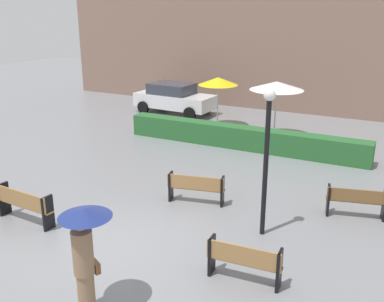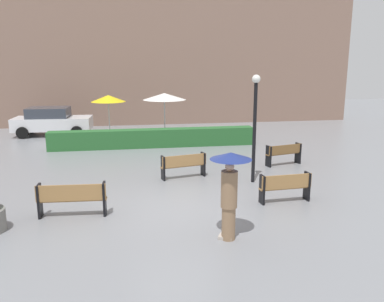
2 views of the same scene
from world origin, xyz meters
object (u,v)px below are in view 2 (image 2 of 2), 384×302
(lamp_post, at_px, (255,117))
(parked_car, at_px, (52,121))
(patio_umbrella_yellow, at_px, (108,99))
(pedestrian_with_umbrella, at_px, (230,184))
(bench_far_right, at_px, (284,153))
(patio_umbrella_white, at_px, (164,97))
(bench_near_left, at_px, (72,197))
(bench_mid_center, at_px, (184,164))
(bench_near_right, at_px, (285,186))

(lamp_post, height_order, parked_car, lamp_post)
(patio_umbrella_yellow, height_order, parked_car, patio_umbrella_yellow)
(pedestrian_with_umbrella, distance_m, parked_car, 16.03)
(bench_far_right, relative_size, parked_car, 0.37)
(patio_umbrella_white, bearing_deg, bench_near_left, -108.70)
(bench_mid_center, xyz_separation_m, patio_umbrella_white, (0.07, 7.37, 1.76))
(bench_near_left, bearing_deg, pedestrian_with_umbrella, -28.00)
(bench_far_right, bearing_deg, lamp_post, -134.22)
(bench_mid_center, bearing_deg, lamp_post, -20.76)
(pedestrian_with_umbrella, height_order, patio_umbrella_yellow, patio_umbrella_yellow)
(bench_mid_center, relative_size, bench_near_right, 1.06)
(bench_mid_center, distance_m, bench_near_right, 3.95)
(patio_umbrella_yellow, bearing_deg, parked_car, 153.12)
(bench_mid_center, distance_m, patio_umbrella_white, 7.58)
(bench_mid_center, height_order, lamp_post, lamp_post)
(lamp_post, bearing_deg, patio_umbrella_yellow, 120.15)
(bench_near_left, relative_size, bench_far_right, 1.17)
(bench_mid_center, xyz_separation_m, patio_umbrella_yellow, (-2.84, 7.95, 1.65))
(pedestrian_with_umbrella, xyz_separation_m, patio_umbrella_yellow, (-3.15, 13.07, 0.83))
(patio_umbrella_white, bearing_deg, bench_near_right, -76.35)
(pedestrian_with_umbrella, bearing_deg, bench_near_right, 43.13)
(patio_umbrella_white, bearing_deg, pedestrian_with_umbrella, -88.89)
(bench_near_left, relative_size, lamp_post, 0.50)
(bench_mid_center, distance_m, patio_umbrella_yellow, 8.60)
(bench_far_right, xyz_separation_m, bench_near_right, (-1.64, -4.11, 0.00))
(pedestrian_with_umbrella, distance_m, patio_umbrella_yellow, 13.47)
(bench_mid_center, bearing_deg, bench_near_left, -138.26)
(bench_near_left, distance_m, pedestrian_with_umbrella, 4.36)
(bench_far_right, bearing_deg, patio_umbrella_white, 123.64)
(patio_umbrella_white, relative_size, parked_car, 0.57)
(lamp_post, bearing_deg, parked_car, 128.60)
(pedestrian_with_umbrella, bearing_deg, bench_far_right, 57.92)
(bench_far_right, height_order, pedestrian_with_umbrella, pedestrian_with_umbrella)
(pedestrian_with_umbrella, distance_m, lamp_post, 4.78)
(bench_mid_center, distance_m, pedestrian_with_umbrella, 5.19)
(bench_mid_center, bearing_deg, patio_umbrella_yellow, 109.64)
(bench_mid_center, xyz_separation_m, parked_car, (-6.06, 9.59, 0.31))
(bench_near_right, height_order, lamp_post, lamp_post)
(bench_near_right, bearing_deg, bench_far_right, 68.25)
(bench_near_left, bearing_deg, patio_umbrella_white, 71.30)
(bench_mid_center, height_order, pedestrian_with_umbrella, pedestrian_with_umbrella)
(bench_mid_center, bearing_deg, pedestrian_with_umbrella, -86.52)
(bench_far_right, relative_size, patio_umbrella_white, 0.64)
(bench_near_right, distance_m, patio_umbrella_yellow, 12.32)
(bench_near_left, distance_m, bench_far_right, 8.78)
(bench_near_right, height_order, parked_car, parked_car)
(bench_near_left, relative_size, bench_mid_center, 1.10)
(bench_far_right, xyz_separation_m, patio_umbrella_yellow, (-7.06, 6.83, 1.65))
(bench_far_right, bearing_deg, bench_near_right, -111.75)
(bench_far_right, distance_m, pedestrian_with_umbrella, 7.41)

